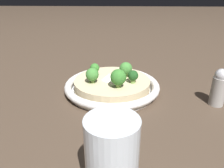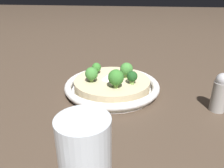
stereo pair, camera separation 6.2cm
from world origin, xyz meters
The scene contains 10 objects.
ground_plane centered at (0.00, 0.00, 0.00)m, with size 6.00×6.00×0.00m, color #47382B.
risotto_bowl centered at (0.00, 0.00, 0.02)m, with size 0.27×0.27×0.04m.
cheese_sprinkle centered at (0.01, 0.00, 0.05)m, with size 0.04×0.04×0.02m.
broccoli_back_right centered at (0.05, 0.03, 0.06)m, with size 0.04×0.04×0.04m.
broccoli_back centered at (-0.02, 0.05, 0.06)m, with size 0.04×0.04×0.05m.
broccoli_right centered at (0.05, -0.04, 0.06)m, with size 0.03×0.03×0.03m.
broccoli_back_left centered at (-0.06, 0.02, 0.06)m, with size 0.03×0.03×0.04m.
broccoli_left centered at (-0.04, -0.02, 0.06)m, with size 0.04×0.04×0.04m.
drinking_glass centered at (-0.01, 0.34, 0.06)m, with size 0.07×0.07×0.13m.
pepper_shaker centered at (-0.27, 0.07, 0.05)m, with size 0.04×0.04×0.10m.
Camera 2 is at (-0.09, 0.56, 0.28)m, focal length 35.00 mm.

